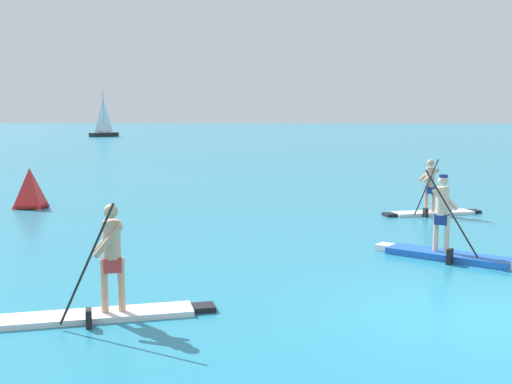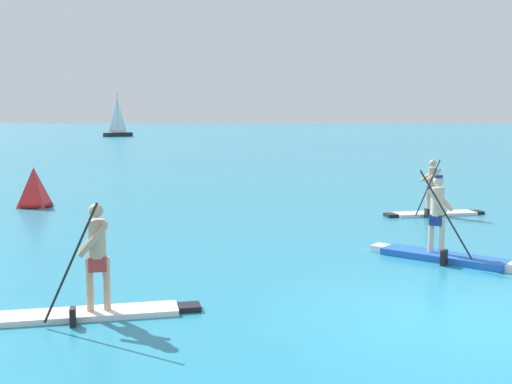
% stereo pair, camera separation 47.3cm
% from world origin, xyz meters
% --- Properties ---
extents(ground, '(440.00, 440.00, 0.00)m').
position_xyz_m(ground, '(0.00, 0.00, 0.00)').
color(ground, teal).
extents(paddleboarder_near_left, '(3.49, 1.30, 1.83)m').
position_xyz_m(paddleboarder_near_left, '(-5.48, -0.18, 0.39)').
color(paddleboarder_near_left, white).
rests_on(paddleboarder_near_left, ground).
extents(paddleboarder_mid_center, '(2.88, 2.23, 1.89)m').
position_xyz_m(paddleboarder_mid_center, '(0.72, 3.81, 0.32)').
color(paddleboarder_mid_center, blue).
rests_on(paddleboarder_mid_center, ground).
extents(paddleboarder_far_right, '(3.13, 1.26, 1.77)m').
position_xyz_m(paddleboarder_far_right, '(1.85, 9.72, 0.38)').
color(paddleboarder_far_right, white).
rests_on(paddleboarder_far_right, ground).
extents(race_marker_buoy, '(1.30, 1.30, 1.31)m').
position_xyz_m(race_marker_buoy, '(-10.84, 10.80, 0.58)').
color(race_marker_buoy, red).
rests_on(race_marker_buoy, ground).
extents(sailboat_left_horizon, '(3.51, 4.18, 6.40)m').
position_xyz_m(sailboat_left_horizon, '(-26.75, 78.08, 0.89)').
color(sailboat_left_horizon, black).
rests_on(sailboat_left_horizon, ground).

